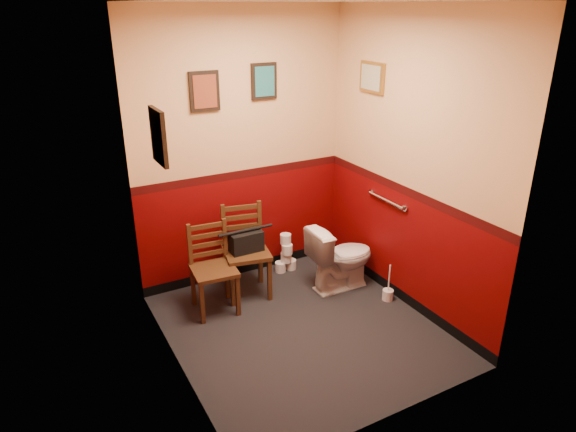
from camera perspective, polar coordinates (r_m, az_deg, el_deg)
The scene contains 17 objects.
floor at distance 4.68m, azimuth 1.51°, elevation -12.43°, with size 2.20×2.40×0.00m, color black.
ceiling at distance 3.84m, azimuth 1.95°, elevation 22.79°, with size 2.20×2.40×0.00m, color silver.
wall_back at distance 5.09m, azimuth -5.19°, elevation 7.25°, with size 2.20×2.70×0.00m, color #570304.
wall_front at distance 3.16m, azimuth 12.75°, elevation -2.96°, with size 2.20×2.70×0.00m, color #570304.
wall_left at distance 3.66m, azimuth -13.33°, elevation 0.58°, with size 2.40×2.70×0.00m, color #570304.
wall_right at distance 4.69m, azimuth 13.43°, elevation 5.41°, with size 2.40×2.70×0.00m, color #570304.
grab_bar at distance 4.97m, azimuth 10.87°, elevation 1.73°, with size 0.05×0.56×0.06m.
framed_print_back_a at distance 4.82m, azimuth -9.26°, elevation 13.51°, with size 0.28×0.04×0.36m.
framed_print_back_b at distance 5.04m, azimuth -2.68°, elevation 14.73°, with size 0.26×0.04×0.34m.
framed_print_left at distance 3.61m, azimuth -14.17°, elevation 8.54°, with size 0.04×0.30×0.38m.
framed_print_right at distance 4.98m, azimuth 9.31°, elevation 14.96°, with size 0.04×0.34×0.28m.
toilet at distance 5.18m, azimuth 5.91°, elevation -4.59°, with size 0.38×0.68×0.67m, color white.
toilet_brush at distance 5.15m, azimuth 11.04°, elevation -8.51°, with size 0.11×0.11×0.38m.
chair_left at distance 4.81m, azimuth -8.36°, elevation -5.78°, with size 0.43×0.43×0.84m.
chair_right at distance 5.03m, azimuth -4.73°, elevation -3.88°, with size 0.50×0.50×0.90m.
handbag at distance 4.94m, azimuth -4.67°, elevation -2.84°, with size 0.32×0.16×0.23m.
tp_stack at distance 5.52m, azimuth -0.22°, elevation -4.39°, with size 0.24×0.15×0.43m.
Camera 1 is at (-1.95, -3.31, 2.68)m, focal length 32.00 mm.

